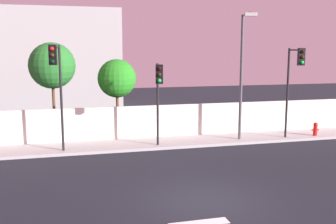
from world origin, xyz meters
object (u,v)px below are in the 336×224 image
traffic_light_center (57,76)px  roadside_tree_leftmost (52,66)px  street_lamp_curbside (243,67)px  roadside_tree_midleft (117,79)px  traffic_light_left (159,87)px  traffic_light_right (294,74)px  fire_hydrant (315,128)px

traffic_light_center → roadside_tree_leftmost: size_ratio=0.94×
street_lamp_curbside → roadside_tree_midleft: 7.10m
traffic_light_left → street_lamp_curbside: 4.93m
traffic_light_right → fire_hydrant: 3.82m
traffic_light_left → fire_hydrant: size_ratio=5.44×
traffic_light_right → fire_hydrant: size_ratio=6.44×
traffic_light_left → fire_hydrant: 9.88m
traffic_light_left → roadside_tree_midleft: bearing=111.7°
traffic_light_center → roadside_tree_midleft: bearing=49.4°
street_lamp_curbside → traffic_light_center: bearing=-176.4°
fire_hydrant → roadside_tree_leftmost: bearing=168.0°
traffic_light_left → roadside_tree_leftmost: size_ratio=0.77×
traffic_light_center → traffic_light_right: size_ratio=1.03×
traffic_light_right → fire_hydrant: bearing=18.4°
traffic_light_left → traffic_light_center: (-4.74, 0.20, 0.60)m
roadside_tree_leftmost → street_lamp_curbside: bearing=-17.5°
traffic_light_right → street_lamp_curbside: size_ratio=0.74×
roadside_tree_leftmost → traffic_light_left: bearing=-37.5°
roadside_tree_leftmost → roadside_tree_midleft: size_ratio=1.20×
traffic_light_center → traffic_light_right: (12.27, -0.02, -0.09)m
traffic_light_center → fire_hydrant: size_ratio=6.61×
traffic_light_left → street_lamp_curbside: (4.78, 0.81, 0.88)m
traffic_light_left → roadside_tree_leftmost: (-5.09, 3.92, 0.91)m
traffic_light_center → street_lamp_curbside: 9.55m
traffic_light_center → roadside_tree_midleft: traffic_light_center is taller
roadside_tree_leftmost → roadside_tree_midleft: (3.53, -0.00, -0.76)m
fire_hydrant → roadside_tree_midleft: roadside_tree_midleft is taller
traffic_light_left → traffic_light_right: (7.53, 0.19, 0.52)m
traffic_light_center → traffic_light_right: traffic_light_center is taller
roadside_tree_midleft → street_lamp_curbside: bearing=-26.1°
fire_hydrant → roadside_tree_midleft: bearing=164.4°
traffic_light_center → traffic_light_right: bearing=-0.1°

